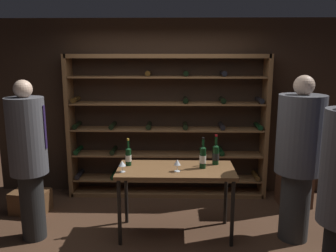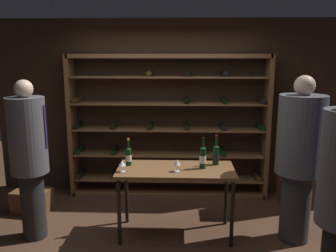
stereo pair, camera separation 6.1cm
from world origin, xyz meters
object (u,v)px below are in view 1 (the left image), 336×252
object	(u,v)px
wine_crate	(31,202)
wine_bottle_gold_foil	(128,156)
person_bystander_dark_jacket	(299,153)
wine_bottle_green_slim	(216,154)
person_guest_khaki	(28,154)
wine_rack	(167,128)
display_cabinet	(297,151)
wine_bottle_black_capsule	(203,157)
wine_glass_stemmed_left	(177,163)
wine_glass_stemmed_right	(122,164)
tasting_table	(176,175)

from	to	relation	value
wine_crate	wine_bottle_gold_foil	distance (m)	1.68
person_bystander_dark_jacket	wine_bottle_green_slim	world-z (taller)	person_bystander_dark_jacket
person_guest_khaki	wine_crate	bearing A→B (deg)	-154.89
wine_rack	display_cabinet	bearing A→B (deg)	-9.91
person_bystander_dark_jacket	wine_bottle_gold_foil	size ratio (longest dim) A/B	5.82
wine_bottle_black_capsule	wine_crate	bearing A→B (deg)	167.38
wine_bottle_green_slim	wine_glass_stemmed_left	world-z (taller)	wine_bottle_green_slim
display_cabinet	wine_glass_stemmed_right	bearing A→B (deg)	-156.04
wine_bottle_gold_foil	person_guest_khaki	bearing A→B (deg)	-167.71
person_guest_khaki	person_bystander_dark_jacket	distance (m)	3.05
person_guest_khaki	wine_bottle_green_slim	xyz separation A→B (m)	(2.15, 0.30, -0.08)
wine_rack	wine_bottle_gold_foil	xyz separation A→B (m)	(-0.44, -1.11, -0.11)
wine_rack	person_bystander_dark_jacket	world-z (taller)	wine_rack
wine_crate	display_cabinet	xyz separation A→B (m)	(3.70, 0.35, 0.65)
wine_rack	person_guest_khaki	xyz separation A→B (m)	(-1.54, -1.35, -0.02)
wine_crate	wine_glass_stemmed_left	distance (m)	2.25
wine_bottle_green_slim	wine_bottle_black_capsule	world-z (taller)	wine_bottle_black_capsule
display_cabinet	tasting_table	bearing A→B (deg)	-152.52
person_bystander_dark_jacket	wine_bottle_green_slim	xyz separation A→B (m)	(-0.91, 0.24, -0.09)
display_cabinet	wine_bottle_green_slim	size ratio (longest dim) A/B	4.38
wine_glass_stemmed_right	wine_glass_stemmed_left	size ratio (longest dim) A/B	0.90
wine_crate	wine_bottle_black_capsule	world-z (taller)	wine_bottle_black_capsule
tasting_table	display_cabinet	bearing A→B (deg)	27.48
person_guest_khaki	wine_glass_stemmed_right	bearing A→B (deg)	89.26
person_bystander_dark_jacket	wine_bottle_black_capsule	size ratio (longest dim) A/B	5.18
wine_bottle_gold_foil	wine_glass_stemmed_left	size ratio (longest dim) A/B	2.31
wine_rack	display_cabinet	size ratio (longest dim) A/B	1.85
wine_glass_stemmed_left	person_bystander_dark_jacket	bearing A→B (deg)	1.38
tasting_table	wine_bottle_black_capsule	distance (m)	0.38
person_bystander_dark_jacket	wine_bottle_black_capsule	world-z (taller)	person_bystander_dark_jacket
wine_crate	display_cabinet	size ratio (longest dim) A/B	0.30
tasting_table	person_bystander_dark_jacket	bearing A→B (deg)	-3.12
wine_bottle_gold_foil	wine_glass_stemmed_right	world-z (taller)	wine_bottle_gold_foil
wine_bottle_green_slim	tasting_table	bearing A→B (deg)	-161.00
display_cabinet	person_bystander_dark_jacket	bearing A→B (deg)	-108.51
tasting_table	wine_crate	xyz separation A→B (m)	(-1.99, 0.53, -0.59)
person_bystander_dark_jacket	wine_crate	bearing A→B (deg)	111.69
tasting_table	wine_crate	distance (m)	2.15
wine_rack	wine_bottle_gold_foil	bearing A→B (deg)	-111.59
wine_rack	wine_bottle_green_slim	xyz separation A→B (m)	(0.61, -1.04, -0.10)
wine_crate	person_guest_khaki	bearing A→B (deg)	-64.34
wine_rack	wine_glass_stemmed_left	world-z (taller)	wine_rack
wine_bottle_black_capsule	wine_glass_stemmed_right	bearing A→B (deg)	-170.23
wine_rack	wine_bottle_green_slim	size ratio (longest dim) A/B	8.12
tasting_table	wine_glass_stemmed_left	distance (m)	0.21
person_bystander_dark_jacket	display_cabinet	size ratio (longest dim) A/B	1.19
person_guest_khaki	wine_glass_stemmed_left	xyz separation A→B (m)	(1.68, 0.03, -0.10)
wine_rack	person_bystander_dark_jacket	distance (m)	1.99
wine_rack	wine_bottle_gold_foil	world-z (taller)	wine_rack
person_guest_khaki	wine_crate	xyz separation A→B (m)	(-0.32, 0.67, -0.88)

